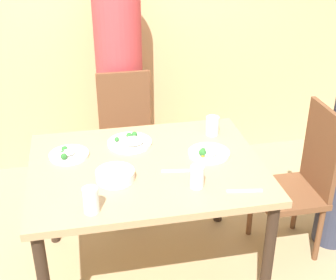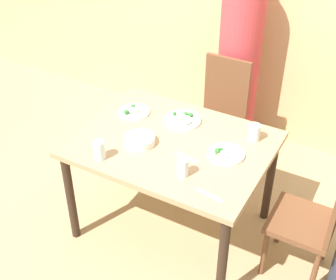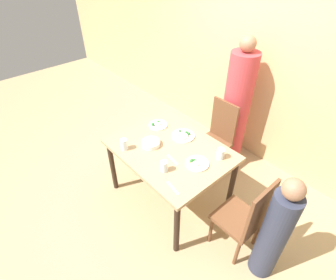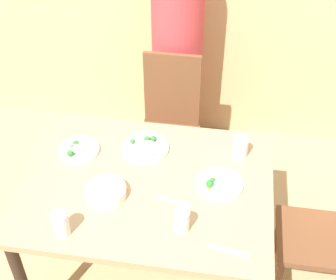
{
  "view_description": "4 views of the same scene",
  "coord_description": "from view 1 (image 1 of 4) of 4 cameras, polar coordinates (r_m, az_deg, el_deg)",
  "views": [
    {
      "loc": [
        -0.32,
        -2.19,
        2.08
      ],
      "look_at": [
        0.13,
        0.04,
        0.89
      ],
      "focal_mm": 50.0,
      "sensor_mm": 36.0,
      "label": 1
    },
    {
      "loc": [
        1.19,
        -2.2,
        2.59
      ],
      "look_at": [
        0.02,
        -0.09,
        0.86
      ],
      "focal_mm": 50.0,
      "sensor_mm": 36.0,
      "label": 2
    },
    {
      "loc": [
        1.61,
        -1.45,
        2.6
      ],
      "look_at": [
        -0.03,
        -0.0,
        0.88
      ],
      "focal_mm": 28.0,
      "sensor_mm": 36.0,
      "label": 3
    },
    {
      "loc": [
        0.37,
        -1.64,
        2.48
      ],
      "look_at": [
        0.09,
        0.1,
        0.99
      ],
      "focal_mm": 50.0,
      "sensor_mm": 36.0,
      "label": 4
    }
  ],
  "objects": [
    {
      "name": "plate_rice_adult",
      "position": [
        2.69,
        -12.06,
        -1.71
      ],
      "size": [
        0.22,
        0.22,
        0.06
      ],
      "color": "white",
      "rests_on": "dining_table"
    },
    {
      "name": "glass_water_center",
      "position": [
        2.35,
        3.56,
        -4.5
      ],
      "size": [
        0.07,
        0.07,
        0.12
      ],
      "color": "silver",
      "rests_on": "dining_table"
    },
    {
      "name": "person_adult",
      "position": [
        3.61,
        -5.86,
        6.65
      ],
      "size": [
        0.35,
        0.35,
        1.74
      ],
      "color": "#C63D42",
      "rests_on": "ground_plane"
    },
    {
      "name": "glass_water_short",
      "position": [
        2.19,
        -9.39,
        -7.26
      ],
      "size": [
        0.07,
        0.07,
        0.13
      ],
      "color": "silver",
      "rests_on": "dining_table"
    },
    {
      "name": "glass_water_tall",
      "position": [
        2.87,
        5.43,
        1.74
      ],
      "size": [
        0.08,
        0.08,
        0.12
      ],
      "color": "silver",
      "rests_on": "dining_table"
    },
    {
      "name": "dining_table",
      "position": [
        2.61,
        -2.61,
        -4.66
      ],
      "size": [
        1.27,
        0.98,
        0.78
      ],
      "color": "tan",
      "rests_on": "ground_plane"
    },
    {
      "name": "chair_adult_spot",
      "position": [
        3.42,
        -5.02,
        0.13
      ],
      "size": [
        0.4,
        0.4,
        0.99
      ],
      "color": "brown",
      "rests_on": "ground_plane"
    },
    {
      "name": "plate_noodles",
      "position": [
        2.77,
        -4.61,
        -0.24
      ],
      "size": [
        0.26,
        0.26,
        0.05
      ],
      "color": "white",
      "rests_on": "dining_table"
    },
    {
      "name": "fork_steel",
      "position": [
        2.5,
        1.24,
        -3.78
      ],
      "size": [
        0.18,
        0.04,
        0.01
      ],
      "color": "silver",
      "rests_on": "dining_table"
    },
    {
      "name": "spoon_steel",
      "position": [
        2.37,
        9.31,
        -6.14
      ],
      "size": [
        0.18,
        0.05,
        0.01
      ],
      "color": "silver",
      "rests_on": "dining_table"
    },
    {
      "name": "chair_child_spot",
      "position": [
        3.04,
        15.9,
        -4.66
      ],
      "size": [
        0.4,
        0.4,
        0.99
      ],
      "rotation": [
        0.0,
        0.0,
        -1.57
      ],
      "color": "brown",
      "rests_on": "ground_plane"
    },
    {
      "name": "bowl_curry",
      "position": [
        2.43,
        -6.46,
        -4.26
      ],
      "size": [
        0.2,
        0.2,
        0.05
      ],
      "color": "white",
      "rests_on": "dining_table"
    },
    {
      "name": "plate_rice_child",
      "position": [
        2.65,
        4.92,
        -1.59
      ],
      "size": [
        0.24,
        0.24,
        0.06
      ],
      "color": "white",
      "rests_on": "dining_table"
    },
    {
      "name": "ground_plane",
      "position": [
        3.04,
        -2.32,
        -15.77
      ],
      "size": [
        10.0,
        10.0,
        0.0
      ],
      "primitive_type": "plane",
      "color": "tan"
    },
    {
      "name": "wall_back",
      "position": [
        3.78,
        -6.62,
        16.2
      ],
      "size": [
        10.0,
        0.06,
        2.7
      ],
      "color": "tan",
      "rests_on": "ground_plane"
    }
  ]
}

